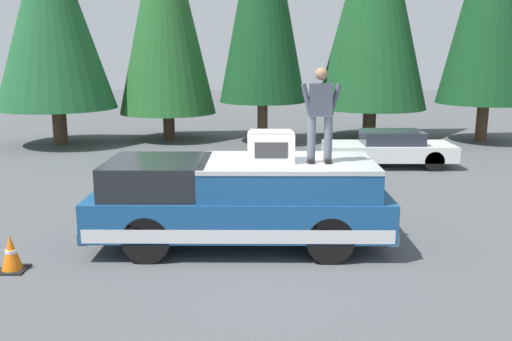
{
  "coord_description": "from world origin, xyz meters",
  "views": [
    {
      "loc": [
        -9.58,
        0.07,
        3.59
      ],
      "look_at": [
        0.83,
        0.15,
        1.35
      ],
      "focal_mm": 38.43,
      "sensor_mm": 36.0,
      "label": 1
    }
  ],
  "objects_px": {
    "parked_car_white": "(389,148)",
    "compressor_unit": "(271,146)",
    "person_on_truck_bed": "(320,113)",
    "traffic_cone": "(11,254)",
    "pickup_truck": "(240,201)"
  },
  "relations": [
    {
      "from": "parked_car_white",
      "to": "compressor_unit",
      "type": "bearing_deg",
      "value": 152.49
    },
    {
      "from": "pickup_truck",
      "to": "person_on_truck_bed",
      "type": "xyz_separation_m",
      "value": [
        -0.2,
        -1.44,
        1.68
      ]
    },
    {
      "from": "traffic_cone",
      "to": "parked_car_white",
      "type": "bearing_deg",
      "value": -43.52
    },
    {
      "from": "pickup_truck",
      "to": "traffic_cone",
      "type": "distance_m",
      "value": 4.05
    },
    {
      "from": "parked_car_white",
      "to": "person_on_truck_bed",
      "type": "bearing_deg",
      "value": 158.19
    },
    {
      "from": "person_on_truck_bed",
      "to": "traffic_cone",
      "type": "distance_m",
      "value": 5.81
    },
    {
      "from": "person_on_truck_bed",
      "to": "traffic_cone",
      "type": "bearing_deg",
      "value": 101.56
    },
    {
      "from": "pickup_truck",
      "to": "compressor_unit",
      "type": "relative_size",
      "value": 6.6
    },
    {
      "from": "pickup_truck",
      "to": "parked_car_white",
      "type": "relative_size",
      "value": 1.35
    },
    {
      "from": "compressor_unit",
      "to": "parked_car_white",
      "type": "xyz_separation_m",
      "value": [
        7.59,
        -3.95,
        -1.35
      ]
    },
    {
      "from": "compressor_unit",
      "to": "traffic_cone",
      "type": "height_order",
      "value": "compressor_unit"
    },
    {
      "from": "person_on_truck_bed",
      "to": "parked_car_white",
      "type": "xyz_separation_m",
      "value": [
        7.69,
        -3.08,
        -1.97
      ]
    },
    {
      "from": "parked_car_white",
      "to": "traffic_cone",
      "type": "relative_size",
      "value": 6.61
    },
    {
      "from": "pickup_truck",
      "to": "parked_car_white",
      "type": "xyz_separation_m",
      "value": [
        7.49,
        -4.52,
        -0.29
      ]
    },
    {
      "from": "compressor_unit",
      "to": "pickup_truck",
      "type": "bearing_deg",
      "value": 80.34
    }
  ]
}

